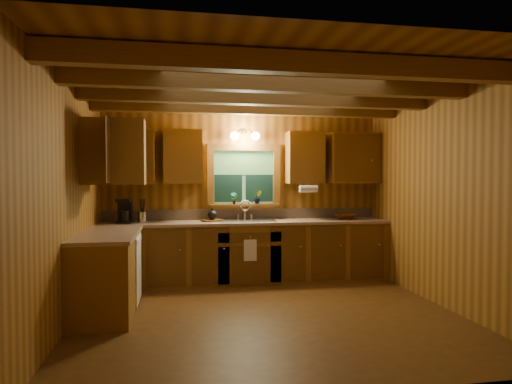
{
  "coord_description": "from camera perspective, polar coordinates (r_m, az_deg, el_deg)",
  "views": [
    {
      "loc": [
        -0.99,
        -4.82,
        1.53
      ],
      "look_at": [
        0.0,
        0.8,
        1.35
      ],
      "focal_mm": 31.1,
      "sensor_mm": 36.0,
      "label": 1
    }
  ],
  "objects": [
    {
      "name": "room",
      "position": [
        4.92,
        1.61,
        -0.86
      ],
      "size": [
        4.2,
        4.2,
        4.2
      ],
      "color": "#523413",
      "rests_on": "ground"
    },
    {
      "name": "ceiling_beams",
      "position": [
        5.01,
        1.63,
        12.86
      ],
      "size": [
        4.2,
        2.54,
        0.18
      ],
      "color": "brown",
      "rests_on": "room"
    },
    {
      "name": "base_cabinets",
      "position": [
        6.22,
        -5.32,
        -8.39
      ],
      "size": [
        4.2,
        2.22,
        0.86
      ],
      "color": "brown",
      "rests_on": "ground"
    },
    {
      "name": "countertop",
      "position": [
        6.16,
        -5.21,
        -4.26
      ],
      "size": [
        4.2,
        2.24,
        0.04
      ],
      "color": "#A0866E",
      "rests_on": "base_cabinets"
    },
    {
      "name": "backsplash",
      "position": [
        6.8,
        -1.59,
        -2.84
      ],
      "size": [
        4.2,
        0.02,
        0.16
      ],
      "primitive_type": "cube",
      "color": "#9C8168",
      "rests_on": "room"
    },
    {
      "name": "dishwasher_panel",
      "position": [
        5.63,
        -14.9,
        -9.53
      ],
      "size": [
        0.02,
        0.6,
        0.8
      ],
      "primitive_type": "cube",
      "color": "white",
      "rests_on": "base_cabinets"
    },
    {
      "name": "upper_cabinets",
      "position": [
        6.26,
        -6.11,
        4.63
      ],
      "size": [
        4.19,
        1.77,
        0.78
      ],
      "color": "brown",
      "rests_on": "room"
    },
    {
      "name": "window",
      "position": [
        6.76,
        -1.57,
        1.79
      ],
      "size": [
        1.12,
        0.08,
        1.0
      ],
      "color": "brown",
      "rests_on": "room"
    },
    {
      "name": "window_sill",
      "position": [
        6.72,
        -1.51,
        -1.7
      ],
      "size": [
        1.06,
        0.14,
        0.04
      ],
      "primitive_type": "cube",
      "color": "brown",
      "rests_on": "room"
    },
    {
      "name": "wall_sconce",
      "position": [
        6.67,
        -1.42,
        7.26
      ],
      "size": [
        0.45,
        0.21,
        0.17
      ],
      "color": "black",
      "rests_on": "room"
    },
    {
      "name": "paper_towel_roll",
      "position": [
        6.63,
        6.75,
        0.41
      ],
      "size": [
        0.27,
        0.11,
        0.11
      ],
      "primitive_type": "cylinder",
      "rotation": [
        0.0,
        1.57,
        0.0
      ],
      "color": "white",
      "rests_on": "upper_cabinets"
    },
    {
      "name": "dish_towel",
      "position": [
        6.24,
        -0.75,
        -7.5
      ],
      "size": [
        0.18,
        0.01,
        0.3
      ],
      "primitive_type": "cube",
      "color": "white",
      "rests_on": "base_cabinets"
    },
    {
      "name": "sink",
      "position": [
        6.53,
        -1.22,
        -4.12
      ],
      "size": [
        0.82,
        0.48,
        0.43
      ],
      "color": "silver",
      "rests_on": "countertop"
    },
    {
      "name": "coffee_maker",
      "position": [
        6.44,
        -16.52,
        -2.38
      ],
      "size": [
        0.19,
        0.25,
        0.34
      ],
      "rotation": [
        0.0,
        0.0,
        -0.13
      ],
      "color": "black",
      "rests_on": "countertop"
    },
    {
      "name": "utensil_crock",
      "position": [
        6.48,
        -14.45,
        -3.09
      ],
      "size": [
        0.12,
        0.12,
        0.34
      ],
      "rotation": [
        0.0,
        0.0,
        -0.28
      ],
      "color": "silver",
      "rests_on": "countertop"
    },
    {
      "name": "cutting_board",
      "position": [
        6.48,
        -5.64,
        -3.67
      ],
      "size": [
        0.34,
        0.29,
        0.03
      ],
      "primitive_type": "cube",
      "rotation": [
        0.0,
        0.0,
        0.33
      ],
      "color": "#573612",
      "rests_on": "countertop"
    },
    {
      "name": "teakettle",
      "position": [
        6.48,
        -5.64,
        -2.96
      ],
      "size": [
        0.13,
        0.13,
        0.17
      ],
      "rotation": [
        0.0,
        0.0,
        0.29
      ],
      "color": "black",
      "rests_on": "cutting_board"
    },
    {
      "name": "wicker_basket",
      "position": [
        6.91,
        11.4,
        -3.1
      ],
      "size": [
        0.44,
        0.44,
        0.09
      ],
      "primitive_type": "imported",
      "rotation": [
        0.0,
        0.0,
        -0.3
      ],
      "color": "#48230C",
      "rests_on": "countertop"
    },
    {
      "name": "potted_plant_left",
      "position": [
        6.66,
        -2.86,
        -0.78
      ],
      "size": [
        0.11,
        0.08,
        0.18
      ],
      "primitive_type": "imported",
      "rotation": [
        0.0,
        0.0,
        -0.2
      ],
      "color": "#573612",
      "rests_on": "window_sill"
    },
    {
      "name": "potted_plant_right",
      "position": [
        6.73,
        0.25,
        -0.66
      ],
      "size": [
        0.12,
        0.1,
        0.2
      ],
      "primitive_type": "imported",
      "rotation": [
        0.0,
        0.0,
        0.11
      ],
      "color": "#573612",
      "rests_on": "window_sill"
    }
  ]
}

